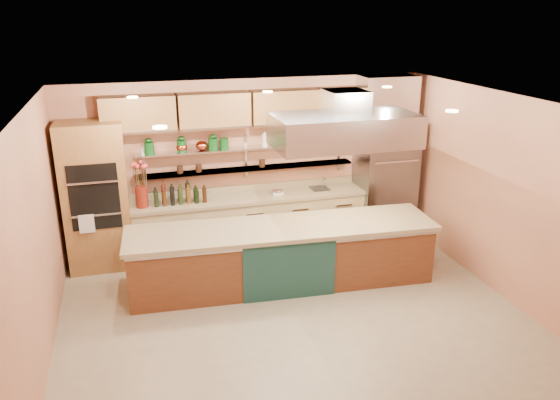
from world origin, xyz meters
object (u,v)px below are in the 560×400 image
object	(u,v)px
island	(282,255)
refrigerator	(385,178)
flower_vase	(142,197)
green_canister	(224,144)
kitchen_scale	(278,192)
copper_kettle	(202,146)

from	to	relation	value
island	refrigerator	bearing A→B (deg)	33.74
refrigerator	flower_vase	size ratio (longest dim) A/B	6.29
island	green_canister	xyz separation A→B (m)	(-0.53, 1.53, 1.35)
refrigerator	island	xyz separation A→B (m)	(-2.24, -1.30, -0.60)
flower_vase	green_canister	bearing A→B (deg)	9.20
flower_vase	green_canister	world-z (taller)	green_canister
kitchen_scale	copper_kettle	distance (m)	1.46
kitchen_scale	copper_kettle	bearing A→B (deg)	156.76
island	flower_vase	xyz separation A→B (m)	(-1.89, 1.31, 0.64)
flower_vase	kitchen_scale	world-z (taller)	flower_vase
refrigerator	copper_kettle	bearing A→B (deg)	175.81
copper_kettle	green_canister	xyz separation A→B (m)	(0.37, 0.00, 0.01)
refrigerator	green_canister	distance (m)	2.88
refrigerator	copper_kettle	xyz separation A→B (m)	(-3.14, 0.23, 0.74)
flower_vase	kitchen_scale	size ratio (longest dim) A/B	1.90
island	flower_vase	bearing A→B (deg)	149.02
kitchen_scale	copper_kettle	size ratio (longest dim) A/B	0.92
kitchen_scale	green_canister	distance (m)	1.18
island	copper_kettle	bearing A→B (deg)	124.11
island	green_canister	distance (m)	2.10
island	green_canister	size ratio (longest dim) A/B	25.86
kitchen_scale	green_canister	bearing A→B (deg)	152.31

